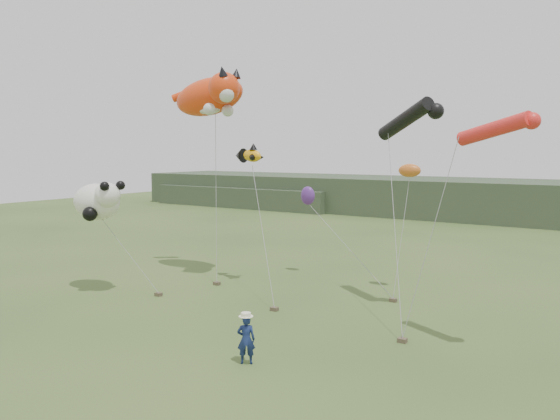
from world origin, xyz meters
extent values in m
plane|color=#385123|center=(0.00, 0.00, 0.00)|extent=(120.00, 120.00, 0.00)
cube|color=#2D3D28|center=(0.00, 45.00, 2.00)|extent=(90.00, 12.00, 4.00)
cube|color=#2D3D28|center=(-30.00, 42.00, 1.25)|extent=(25.00, 8.00, 2.50)
imported|color=navy|center=(1.27, -0.72, 0.82)|extent=(0.71, 0.66, 1.64)
cube|color=brown|center=(-6.46, 7.01, 0.08)|extent=(0.32, 0.26, 0.16)
cube|color=brown|center=(-1.31, 4.79, 0.08)|extent=(0.32, 0.26, 0.16)
cube|color=brown|center=(4.86, 4.04, 0.08)|extent=(0.32, 0.26, 0.16)
cube|color=brown|center=(-7.41, 3.75, 0.08)|extent=(0.32, 0.26, 0.16)
cube|color=brown|center=(2.52, 9.05, 0.08)|extent=(0.32, 0.26, 0.16)
ellipsoid|color=red|center=(-8.63, 9.10, 10.04)|extent=(4.81, 2.29, 2.68)
sphere|color=red|center=(-6.77, 8.17, 10.32)|extent=(1.67, 1.67, 1.67)
cone|color=black|center=(-6.49, 7.71, 11.11)|extent=(0.52, 0.63, 0.63)
cone|color=black|center=(-6.31, 8.64, 11.11)|extent=(0.52, 0.60, 0.59)
sphere|color=silver|center=(-6.40, 7.89, 9.95)|extent=(0.84, 0.84, 0.84)
ellipsoid|color=silver|center=(-8.44, 8.82, 9.30)|extent=(1.63, 0.82, 0.51)
sphere|color=silver|center=(-7.33, 7.61, 9.21)|extent=(0.65, 0.65, 0.65)
sphere|color=silver|center=(-7.14, 8.91, 9.21)|extent=(0.65, 0.65, 0.65)
cylinder|color=red|center=(-11.04, 9.84, 10.41)|extent=(1.73, 1.27, 1.01)
ellipsoid|color=orange|center=(-5.01, 8.24, 6.78)|extent=(1.30, 0.67, 0.75)
cone|color=black|center=(-6.03, 8.49, 6.78)|extent=(0.69, 0.84, 0.77)
cone|color=black|center=(-4.92, 8.24, 7.24)|extent=(0.43, 0.43, 0.34)
cone|color=black|center=(-4.75, 7.81, 6.69)|extent=(0.45, 0.48, 0.34)
cone|color=black|center=(-4.75, 8.66, 6.69)|extent=(0.45, 0.48, 0.34)
cylinder|color=black|center=(3.00, 8.73, 8.39)|extent=(3.21, 2.42, 1.76)
sphere|color=black|center=(4.54, 8.18, 8.67)|extent=(0.68, 0.68, 0.68)
cylinder|color=red|center=(7.55, 5.01, 7.74)|extent=(2.77, 1.73, 1.11)
sphere|color=red|center=(8.81, 4.56, 7.96)|extent=(0.56, 0.56, 0.56)
ellipsoid|color=white|center=(-10.80, 2.98, 4.50)|extent=(2.74, 1.83, 1.83)
sphere|color=white|center=(-9.59, 2.68, 4.90)|extent=(1.22, 1.22, 1.22)
sphere|color=black|center=(-9.28, 2.27, 5.36)|extent=(0.45, 0.45, 0.45)
sphere|color=black|center=(-9.18, 3.13, 5.36)|extent=(0.45, 0.45, 0.45)
sphere|color=black|center=(-10.30, 2.17, 3.99)|extent=(0.71, 0.71, 0.71)
sphere|color=black|center=(-11.61, 3.29, 4.09)|extent=(0.71, 0.71, 0.71)
ellipsoid|color=#CC6221|center=(2.32, 11.36, 6.06)|extent=(1.12, 0.66, 0.66)
ellipsoid|color=#53267A|center=(-3.86, 12.00, 4.49)|extent=(0.86, 0.58, 1.05)
camera|label=1|loc=(11.77, -14.64, 6.98)|focal=35.00mm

